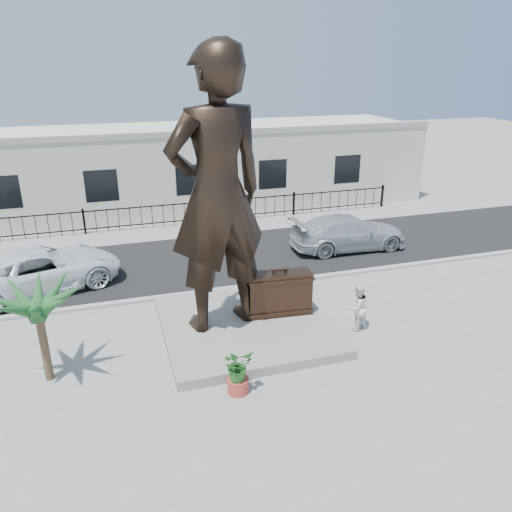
% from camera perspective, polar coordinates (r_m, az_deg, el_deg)
% --- Properties ---
extents(ground, '(100.00, 100.00, 0.00)m').
position_cam_1_polar(ground, '(15.10, 2.28, -10.86)').
color(ground, '#9E9991').
rests_on(ground, ground).
extents(street, '(40.00, 7.00, 0.01)m').
position_cam_1_polar(street, '(21.99, -4.61, -0.02)').
color(street, black).
rests_on(street, ground).
extents(curb, '(40.00, 0.25, 0.12)m').
position_cam_1_polar(curb, '(18.84, -2.24, -3.64)').
color(curb, '#A5A399').
rests_on(curb, ground).
extents(far_sidewalk, '(40.00, 2.50, 0.02)m').
position_cam_1_polar(far_sidewalk, '(25.67, -6.59, 3.15)').
color(far_sidewalk, '#9E9991').
rests_on(far_sidewalk, ground).
extents(plinth, '(5.20, 5.20, 0.30)m').
position_cam_1_polar(plinth, '(16.11, -1.19, -7.95)').
color(plinth, gray).
rests_on(plinth, ground).
extents(fence, '(22.00, 0.10, 1.20)m').
position_cam_1_polar(fence, '(26.25, -6.98, 4.90)').
color(fence, black).
rests_on(fence, ground).
extents(building, '(28.00, 7.00, 4.40)m').
position_cam_1_polar(building, '(29.88, -8.63, 10.05)').
color(building, silver).
rests_on(building, ground).
extents(statue, '(3.41, 2.62, 8.34)m').
position_cam_1_polar(statue, '(14.47, -4.50, 7.01)').
color(statue, black).
rests_on(statue, plinth).
extents(suitcase, '(2.10, 0.82, 1.45)m').
position_cam_1_polar(suitcase, '(16.21, 2.68, -4.28)').
color(suitcase, black).
rests_on(suitcase, plinth).
extents(tourist, '(0.91, 0.79, 1.58)m').
position_cam_1_polar(tourist, '(16.15, 11.49, -5.75)').
color(tourist, white).
rests_on(tourist, ground).
extents(car_white, '(6.39, 4.52, 1.62)m').
position_cam_1_polar(car_white, '(20.16, -23.41, -1.41)').
color(car_white, white).
rests_on(car_white, street).
extents(car_silver, '(5.35, 2.31, 1.53)m').
position_cam_1_polar(car_silver, '(22.94, 10.52, 2.67)').
color(car_silver, '#ADAFB1').
rests_on(car_silver, street).
extents(worker, '(1.12, 0.78, 1.59)m').
position_cam_1_polar(worker, '(25.84, -5.54, 5.19)').
color(worker, orange).
rests_on(worker, far_sidewalk).
extents(palm_tree, '(1.80, 1.80, 3.20)m').
position_cam_1_polar(palm_tree, '(15.06, -22.45, -12.81)').
color(palm_tree, '#1C4F20').
rests_on(palm_tree, ground).
extents(planter, '(0.56, 0.56, 0.40)m').
position_cam_1_polar(planter, '(13.40, -2.07, -14.56)').
color(planter, '#B74030').
rests_on(planter, ground).
extents(shrub, '(0.94, 0.88, 0.84)m').
position_cam_1_polar(shrub, '(13.04, -2.10, -12.36)').
color(shrub, '#246521').
rests_on(shrub, planter).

